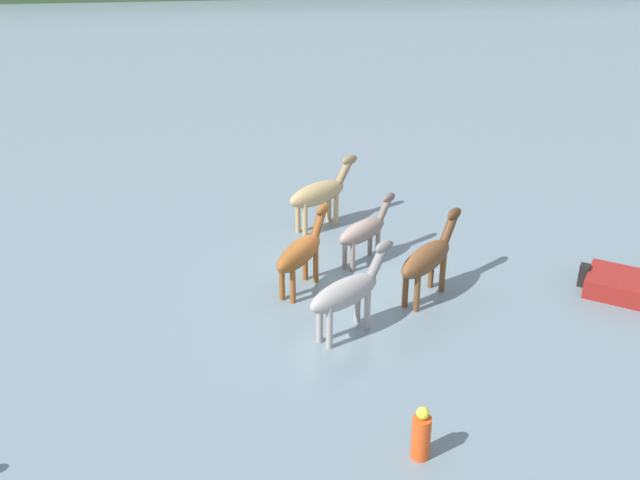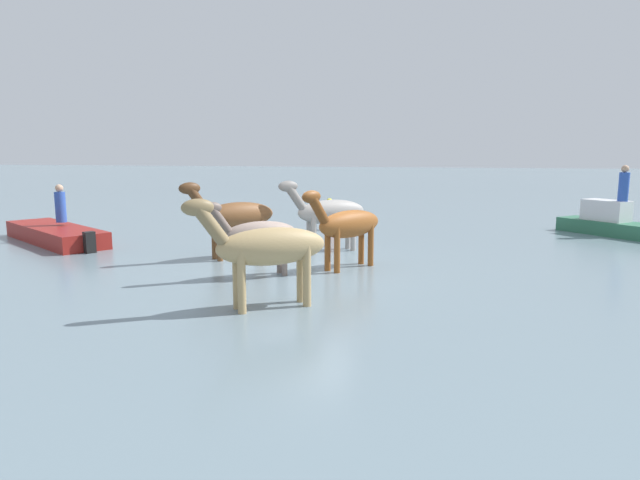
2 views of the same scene
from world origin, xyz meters
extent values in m
plane|color=slate|center=(0.00, 0.00, 0.00)|extent=(160.86, 160.86, 0.00)
ellipsoid|color=brown|center=(-1.15, -0.37, 1.09)|extent=(1.61, 1.95, 0.66)
cylinder|color=brown|center=(-0.94, 0.21, 0.54)|extent=(0.15, 0.15, 1.09)
cylinder|color=brown|center=(-0.67, 0.03, 0.54)|extent=(0.15, 0.15, 1.09)
cylinder|color=brown|center=(-1.62, -0.76, 0.54)|extent=(0.15, 0.15, 1.09)
cylinder|color=brown|center=(-1.35, -0.94, 0.54)|extent=(0.15, 0.15, 1.09)
cylinder|color=brown|center=(-0.54, 0.49, 1.52)|extent=(0.53, 0.62, 0.73)
ellipsoid|color=brown|center=(-0.42, 0.66, 1.82)|extent=(0.50, 0.57, 0.29)
ellipsoid|color=gray|center=(0.69, 0.96, 0.98)|extent=(1.69, 1.53, 0.59)
cylinder|color=gray|center=(1.01, 1.41, 0.49)|extent=(0.13, 0.13, 0.98)
cylinder|color=gray|center=(1.19, 1.19, 0.49)|extent=(0.13, 0.13, 0.98)
cylinder|color=gray|center=(0.20, 0.73, 0.49)|extent=(0.13, 0.13, 0.98)
cylinder|color=gray|center=(0.38, 0.51, 0.49)|extent=(0.13, 0.13, 0.98)
cylinder|color=#63544C|center=(1.41, 1.56, 1.36)|extent=(0.55, 0.50, 0.65)
ellipsoid|color=#63544C|center=(1.56, 1.68, 1.63)|extent=(0.50, 0.47, 0.26)
ellipsoid|color=tan|center=(-0.28, 3.32, 1.13)|extent=(2.04, 1.66, 0.69)
cylinder|color=tan|center=(0.13, 3.81, 0.57)|extent=(0.15, 0.15, 1.13)
cylinder|color=tan|center=(0.32, 3.53, 0.57)|extent=(0.15, 0.15, 1.13)
cylinder|color=tan|center=(-0.88, 3.11, 0.57)|extent=(0.15, 0.15, 1.13)
cylinder|color=tan|center=(-0.70, 2.84, 0.57)|extent=(0.15, 0.15, 1.13)
cylinder|color=olive|center=(0.62, 3.94, 1.58)|extent=(0.65, 0.55, 0.76)
ellipsoid|color=olive|center=(0.80, 4.06, 1.89)|extent=(0.60, 0.51, 0.30)
ellipsoid|color=brown|center=(1.96, -1.12, 1.14)|extent=(1.88, 1.90, 0.70)
cylinder|color=brown|center=(2.28, -0.56, 0.57)|extent=(0.15, 0.15, 1.14)
cylinder|color=brown|center=(2.52, -0.79, 0.57)|extent=(0.15, 0.15, 1.14)
cylinder|color=brown|center=(1.41, -1.44, 0.57)|extent=(0.15, 0.15, 1.14)
cylinder|color=brown|center=(1.65, -1.67, 0.57)|extent=(0.15, 0.15, 1.14)
cylinder|color=#50311A|center=(2.73, -0.34, 1.59)|extent=(0.61, 0.62, 0.76)
ellipsoid|color=#50311A|center=(2.89, -0.18, 1.90)|extent=(0.57, 0.57, 0.30)
ellipsoid|color=#9E9993|center=(-0.29, -2.54, 1.13)|extent=(2.01, 1.69, 0.69)
cylinder|color=#9E9993|center=(0.11, -2.04, 0.56)|extent=(0.15, 0.15, 1.13)
cylinder|color=#9E9993|center=(0.30, -2.31, 0.56)|extent=(0.15, 0.15, 1.13)
cylinder|color=#9E9993|center=(-0.88, -2.76, 0.56)|extent=(0.15, 0.15, 1.13)
cylinder|color=#9E9993|center=(-0.69, -3.03, 0.56)|extent=(0.15, 0.15, 1.13)
cylinder|color=slate|center=(0.59, -1.90, 1.57)|extent=(0.64, 0.56, 0.75)
ellipsoid|color=slate|center=(0.76, -1.77, 1.88)|extent=(0.59, 0.52, 0.30)
cube|color=maroon|center=(8.44, -2.36, 0.17)|extent=(4.92, 3.93, 0.65)
cube|color=black|center=(6.29, -0.91, 0.25)|extent=(0.36, 0.37, 0.70)
cube|color=#2D6B4C|center=(-9.17, -7.28, 0.16)|extent=(3.49, 3.70, 0.62)
cube|color=silver|center=(-8.85, -7.63, 0.82)|extent=(1.54, 1.59, 0.70)
cylinder|color=#2D51B2|center=(8.38, -2.60, 1.07)|extent=(0.32, 0.32, 0.95)
sphere|color=tan|center=(8.38, -2.60, 1.67)|extent=(0.24, 0.24, 0.24)
cylinder|color=#2D51B2|center=(-9.21, -7.21, 1.64)|extent=(0.32, 0.32, 0.95)
sphere|color=tan|center=(-9.21, -7.21, 2.24)|extent=(0.24, 0.24, 0.24)
cylinder|color=#E54C19|center=(0.56, -6.75, 0.45)|extent=(0.36, 0.36, 0.90)
sphere|color=yellow|center=(0.56, -6.75, 1.02)|extent=(0.24, 0.24, 0.24)
camera|label=1|loc=(-2.49, -17.34, 9.94)|focal=42.45mm
camera|label=2|loc=(-3.15, 12.90, 2.86)|focal=31.46mm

